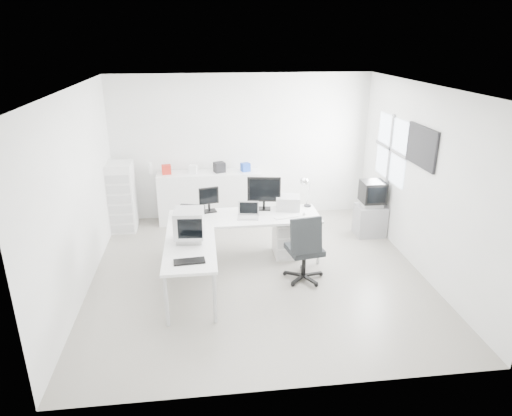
{
  "coord_description": "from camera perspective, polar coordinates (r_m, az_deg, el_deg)",
  "views": [
    {
      "loc": [
        -0.79,
        -6.2,
        3.45
      ],
      "look_at": [
        0.0,
        0.2,
        1.0
      ],
      "focal_mm": 32.0,
      "sensor_mm": 36.0,
      "label": 1
    }
  ],
  "objects": [
    {
      "name": "white_mouse",
      "position": [
        7.32,
        6.03,
        -0.72
      ],
      "size": [
        0.05,
        0.05,
        0.05
      ],
      "primitive_type": "sphere",
      "color": "white",
      "rests_on": "main_desk"
    },
    {
      "name": "white_keyboard",
      "position": [
        7.23,
        3.79,
        -1.12
      ],
      "size": [
        0.4,
        0.22,
        0.02
      ],
      "primitive_type": "cube",
      "rotation": [
        0.0,
        0.0,
        0.26
      ],
      "color": "white",
      "rests_on": "main_desk"
    },
    {
      "name": "inkjet_printer",
      "position": [
        7.32,
        -8.18,
        -0.46
      ],
      "size": [
        0.47,
        0.41,
        0.14
      ],
      "primitive_type": "cube",
      "rotation": [
        0.0,
        0.0,
        -0.28
      ],
      "color": "black",
      "rests_on": "main_desk"
    },
    {
      "name": "main_desk",
      "position": [
        7.43,
        -1.44,
        -3.66
      ],
      "size": [
        2.4,
        0.8,
        0.75
      ],
      "primitive_type": null,
      "color": "white",
      "rests_on": "floor"
    },
    {
      "name": "clutter_bottle",
      "position": [
        8.85,
        -13.07,
        4.87
      ],
      "size": [
        0.07,
        0.07,
        0.22
      ],
      "primitive_type": "cylinder",
      "color": "white",
      "rests_on": "sideboard"
    },
    {
      "name": "office_chair",
      "position": [
        6.77,
        6.09,
        -4.77
      ],
      "size": [
        0.72,
        0.72,
        1.08
      ],
      "primitive_type": null,
      "rotation": [
        0.0,
        0.0,
        0.16
      ],
      "color": "#25282A",
      "rests_on": "floor"
    },
    {
      "name": "tv_cabinet",
      "position": [
        8.58,
        14.05,
        -1.5
      ],
      "size": [
        0.52,
        0.43,
        0.57
      ],
      "primitive_type": "cube",
      "color": "gray",
      "rests_on": "floor"
    },
    {
      "name": "laptop",
      "position": [
        7.15,
        -1.0,
        -0.47
      ],
      "size": [
        0.37,
        0.37,
        0.21
      ],
      "primitive_type": null,
      "rotation": [
        0.0,
        0.0,
        -0.17
      ],
      "color": "#B7B7BA",
      "rests_on": "main_desk"
    },
    {
      "name": "wall_picture",
      "position": [
        7.26,
        20.01,
        7.23
      ],
      "size": [
        0.04,
        0.9,
        0.6
      ],
      "primitive_type": null,
      "color": "black",
      "rests_on": "right_wall"
    },
    {
      "name": "clutter_box_b",
      "position": [
        8.77,
        -7.87,
        4.83
      ],
      "size": [
        0.18,
        0.16,
        0.15
      ],
      "primitive_type": "cube",
      "rotation": [
        0.0,
        0.0,
        -0.26
      ],
      "color": "white",
      "rests_on": "sideboard"
    },
    {
      "name": "crt_monitor",
      "position": [
        6.39,
        -8.35,
        -2.35
      ],
      "size": [
        0.4,
        0.4,
        0.43
      ],
      "primitive_type": null,
      "rotation": [
        0.0,
        0.0,
        -0.08
      ],
      "color": "#B7B7BA",
      "rests_on": "side_desk"
    },
    {
      "name": "filing_cabinet",
      "position": [
        8.79,
        -16.4,
        1.35
      ],
      "size": [
        0.45,
        0.54,
        1.29
      ],
      "primitive_type": "cube",
      "color": "white",
      "rests_on": "floor"
    },
    {
      "name": "sideboard",
      "position": [
        8.94,
        -5.77,
        1.4
      ],
      "size": [
        1.98,
        0.5,
        0.99
      ],
      "primitive_type": "cube",
      "color": "white",
      "rests_on": "floor"
    },
    {
      "name": "ceiling",
      "position": [
        6.28,
        0.23,
        14.86
      ],
      "size": [
        5.0,
        5.0,
        0.01
      ],
      "primitive_type": "cube",
      "color": "white",
      "rests_on": "back_wall"
    },
    {
      "name": "drawer_pedestal",
      "position": [
        7.59,
        3.8,
        -3.75
      ],
      "size": [
        0.4,
        0.5,
        0.6
      ],
      "primitive_type": "cube",
      "color": "white",
      "rests_on": "floor"
    },
    {
      "name": "clutter_box_d",
      "position": [
        8.81,
        -1.33,
        5.13
      ],
      "size": [
        0.2,
        0.18,
        0.16
      ],
      "primitive_type": "cube",
      "rotation": [
        0.0,
        0.0,
        0.33
      ],
      "color": "#173CA3",
      "rests_on": "sideboard"
    },
    {
      "name": "desk_lamp",
      "position": [
        7.65,
        6.52,
        1.87
      ],
      "size": [
        0.18,
        0.18,
        0.47
      ],
      "primitive_type": null,
      "rotation": [
        0.0,
        0.0,
        0.18
      ],
      "color": "silver",
      "rests_on": "main_desk"
    },
    {
      "name": "laser_printer",
      "position": [
        7.55,
        4.04,
        0.69
      ],
      "size": [
        0.45,
        0.4,
        0.22
      ],
      "primitive_type": "cube",
      "rotation": [
        0.0,
        0.0,
        -0.19
      ],
      "color": "#AFAFAF",
      "rests_on": "main_desk"
    },
    {
      "name": "back_wall",
      "position": [
        8.97,
        -1.81,
        7.59
      ],
      "size": [
        5.0,
        0.02,
        2.8
      ],
      "primitive_type": "cube",
      "color": "white",
      "rests_on": "floor"
    },
    {
      "name": "black_keyboard",
      "position": [
        5.88,
        -8.33,
        -6.61
      ],
      "size": [
        0.41,
        0.19,
        0.03
      ],
      "primitive_type": "cube",
      "rotation": [
        0.0,
        0.0,
        0.09
      ],
      "color": "black",
      "rests_on": "side_desk"
    },
    {
      "name": "right_wall",
      "position": [
        7.31,
        20.08,
        3.23
      ],
      "size": [
        0.02,
        5.0,
        2.8
      ],
      "primitive_type": "cube",
      "color": "white",
      "rests_on": "floor"
    },
    {
      "name": "clutter_box_a",
      "position": [
        8.79,
        -11.14,
        4.74
      ],
      "size": [
        0.19,
        0.17,
        0.17
      ],
      "primitive_type": "cube",
      "rotation": [
        0.0,
        0.0,
        0.12
      ],
      "color": "#B42319",
      "rests_on": "sideboard"
    },
    {
      "name": "left_wall",
      "position": [
        6.75,
        -21.35,
        1.65
      ],
      "size": [
        0.02,
        5.0,
        2.8
      ],
      "primitive_type": "cube",
      "color": "white",
      "rests_on": "floor"
    },
    {
      "name": "clutter_box_c",
      "position": [
        8.77,
        -4.6,
        5.11
      ],
      "size": [
        0.24,
        0.23,
        0.19
      ],
      "primitive_type": "cube",
      "rotation": [
        0.0,
        0.0,
        0.36
      ],
      "color": "black",
      "rests_on": "sideboard"
    },
    {
      "name": "side_desk",
      "position": [
        6.42,
        -8.1,
        -8.05
      ],
      "size": [
        0.7,
        1.4,
        0.75
      ],
      "primitive_type": null,
      "color": "white",
      "rests_on": "floor"
    },
    {
      "name": "lcd_monitor_small",
      "position": [
        7.41,
        -5.91,
        0.99
      ],
      "size": [
        0.35,
        0.25,
        0.4
      ],
      "primitive_type": null,
      "rotation": [
        0.0,
        0.0,
        0.23
      ],
      "color": "black",
      "rests_on": "main_desk"
    },
    {
      "name": "window",
      "position": [
        8.3,
        16.51,
        7.07
      ],
      "size": [
        0.02,
        1.2,
        1.1
      ],
      "primitive_type": null,
      "color": "white",
      "rests_on": "right_wall"
    },
    {
      "name": "lcd_monitor_large",
      "position": [
        7.45,
        1.0,
        1.88
      ],
      "size": [
        0.57,
        0.3,
        0.57
      ],
      "primitive_type": null,
      "rotation": [
        0.0,
        0.0,
        -0.16
      ],
      "color": "black",
      "rests_on": "main_desk"
    },
    {
      "name": "floor",
      "position": [
        7.14,
        0.2,
        -8.09
      ],
      "size": [
        5.0,
        5.0,
        0.01
      ],
      "primitive_type": "cube",
      "color": "#B5B1A3",
      "rests_on": "ground"
    },
    {
      "name": "crt_tv",
      "position": [
        8.41,
        14.35,
        1.71
      ],
      "size": [
        0.5,
        0.48,
        0.45
      ],
      "primitive_type": null,
      "color": "black",
      "rests_on": "tv_cabinet"
    }
  ]
}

